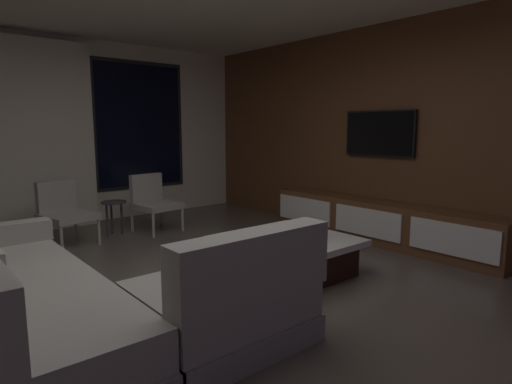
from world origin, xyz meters
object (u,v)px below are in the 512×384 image
object	(u,v)px
coffee_table	(286,255)
mounted_tv	(379,133)
book_stack_on_coffee_table	(310,233)
accent_chair_by_curtain	(64,210)
accent_chair_near_window	(153,199)
sectional_couch	(77,302)
side_stool	(114,208)
media_console	(381,223)

from	to	relation	value
coffee_table	mounted_tv	size ratio (longest dim) A/B	1.18
book_stack_on_coffee_table	accent_chair_by_curtain	bearing A→B (deg)	118.69
accent_chair_near_window	accent_chair_by_curtain	size ratio (longest dim) A/B	1.00
sectional_couch	accent_chair_near_window	xyz separation A→B (m)	(1.86, 2.59, 0.14)
accent_chair_by_curtain	side_stool	distance (m)	0.64
side_stool	mounted_tv	world-z (taller)	mounted_tv
book_stack_on_coffee_table	side_stool	xyz separation A→B (m)	(-0.83, 2.75, -0.04)
sectional_couch	accent_chair_near_window	distance (m)	3.19
mounted_tv	sectional_couch	bearing A→B (deg)	-174.72
accent_chair_by_curtain	side_stool	world-z (taller)	accent_chair_by_curtain
coffee_table	accent_chair_near_window	size ratio (longest dim) A/B	1.49
sectional_couch	media_console	bearing A→B (deg)	2.48
sectional_couch	media_console	distance (m)	3.70
coffee_table	side_stool	distance (m)	2.66
side_stool	accent_chair_near_window	bearing A→B (deg)	-8.22
accent_chair_by_curtain	media_console	distance (m)	3.88
sectional_couch	coffee_table	bearing A→B (deg)	2.95
coffee_table	sectional_couch	bearing A→B (deg)	-177.05
accent_chair_by_curtain	mounted_tv	size ratio (longest dim) A/B	0.79
book_stack_on_coffee_table	accent_chair_near_window	xyz separation A→B (m)	(-0.30, 2.67, 0.02)
side_stool	book_stack_on_coffee_table	bearing A→B (deg)	-73.17
book_stack_on_coffee_table	side_stool	size ratio (longest dim) A/B	0.60
sectional_couch	accent_chair_by_curtain	xyz separation A→B (m)	(0.68, 2.61, 0.14)
media_console	mounted_tv	distance (m)	1.13
accent_chair_near_window	book_stack_on_coffee_table	bearing A→B (deg)	-83.62
accent_chair_near_window	sectional_couch	bearing A→B (deg)	-125.59
accent_chair_near_window	media_console	distance (m)	3.05
accent_chair_by_curtain	media_console	world-z (taller)	accent_chair_by_curtain
media_console	mounted_tv	world-z (taller)	mounted_tv
coffee_table	accent_chair_by_curtain	bearing A→B (deg)	117.96
book_stack_on_coffee_table	media_console	bearing A→B (deg)	8.76
media_console	accent_chair_near_window	bearing A→B (deg)	127.08
accent_chair_near_window	mounted_tv	world-z (taller)	mounted_tv
sectional_couch	mounted_tv	xyz separation A→B (m)	(3.88, 0.36, 1.06)
accent_chair_near_window	side_stool	distance (m)	0.54
accent_chair_near_window	accent_chair_by_curtain	distance (m)	1.17
book_stack_on_coffee_table	media_console	distance (m)	1.57
coffee_table	mounted_tv	distance (m)	2.21
book_stack_on_coffee_table	media_console	world-z (taller)	media_console
sectional_couch	accent_chair_by_curtain	distance (m)	2.70
coffee_table	accent_chair_by_curtain	world-z (taller)	accent_chair_by_curtain
coffee_table	accent_chair_near_window	bearing A→B (deg)	93.64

